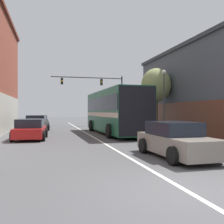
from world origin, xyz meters
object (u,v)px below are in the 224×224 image
(bus, at_px, (114,110))
(street_tree_near, at_px, (156,85))
(hatchback_foreground, at_px, (175,140))
(traffic_signal_gantry, at_px, (101,89))
(parked_car_left_near, at_px, (30,130))
(street_lamp, at_px, (164,97))
(parked_car_left_far, at_px, (37,124))
(parked_car_left_mid, at_px, (40,122))

(bus, relative_size, street_tree_near, 1.93)
(hatchback_foreground, xyz_separation_m, street_tree_near, (4.39, 12.11, 3.48))
(traffic_signal_gantry, xyz_separation_m, street_tree_near, (2.86, -10.77, -0.49))
(parked_car_left_near, xyz_separation_m, street_lamp, (9.87, 1.04, 2.27))
(street_lamp, bearing_deg, parked_car_left_near, -173.98)
(hatchback_foreground, distance_m, street_tree_near, 13.34)
(bus, bearing_deg, street_lamp, -118.19)
(parked_car_left_near, height_order, street_tree_near, street_tree_near)
(bus, bearing_deg, parked_car_left_far, 60.03)
(parked_car_left_far, distance_m, traffic_signal_gantry, 11.93)
(parked_car_left_far, relative_size, street_lamp, 0.93)
(parked_car_left_far, xyz_separation_m, street_lamp, (9.70, -5.17, 2.21))
(hatchback_foreground, xyz_separation_m, street_lamp, (3.79, 9.26, 2.24))
(parked_car_left_mid, relative_size, street_tree_near, 0.72)
(bus, height_order, traffic_signal_gantry, traffic_signal_gantry)
(bus, xyz_separation_m, parked_car_left_far, (-6.17, 3.37, -1.24))
(parked_car_left_near, bearing_deg, bus, -62.69)
(hatchback_foreground, xyz_separation_m, parked_car_left_mid, (-5.86, 21.44, -0.01))
(parked_car_left_far, height_order, street_tree_near, street_tree_near)
(bus, bearing_deg, parked_car_left_mid, 29.19)
(bus, distance_m, street_tree_near, 4.80)
(parked_car_left_mid, xyz_separation_m, street_tree_near, (10.24, -9.33, 3.49))
(bus, height_order, street_lamp, street_lamp)
(parked_car_left_mid, height_order, street_lamp, street_lamp)
(parked_car_left_mid, bearing_deg, street_lamp, -141.05)
(traffic_signal_gantry, height_order, street_tree_near, traffic_signal_gantry)
(bus, distance_m, parked_car_left_near, 7.06)
(hatchback_foreground, distance_m, traffic_signal_gantry, 23.27)
(hatchback_foreground, distance_m, street_lamp, 10.25)
(street_tree_near, bearing_deg, traffic_signal_gantry, 104.89)
(traffic_signal_gantry, height_order, street_lamp, traffic_signal_gantry)
(parked_car_left_far, distance_m, street_lamp, 11.21)
(hatchback_foreground, relative_size, traffic_signal_gantry, 0.49)
(traffic_signal_gantry, distance_m, street_tree_near, 11.15)
(hatchback_foreground, relative_size, parked_car_left_near, 1.09)
(street_lamp, bearing_deg, bus, 153.11)
(parked_car_left_mid, bearing_deg, hatchback_foreground, -164.17)
(bus, bearing_deg, street_tree_near, -76.88)
(parked_car_left_far, relative_size, traffic_signal_gantry, 0.52)
(hatchback_foreground, bearing_deg, street_lamp, -23.64)
(parked_car_left_mid, distance_m, traffic_signal_gantry, 8.51)
(parked_car_left_mid, bearing_deg, parked_car_left_near, 179.61)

